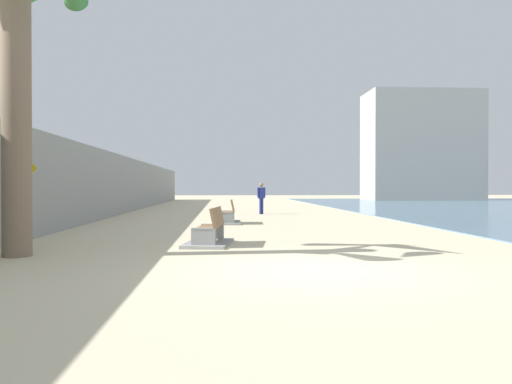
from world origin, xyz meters
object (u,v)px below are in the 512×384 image
object	(u,v)px
palm_tree	(15,24)
pedestrian_sign	(19,188)
bench_far	(228,218)
person_walking	(261,196)
bench_near	(209,236)

from	to	relation	value
palm_tree	pedestrian_sign	xyz separation A→B (m)	(-0.40, 1.21, -3.55)
palm_tree	bench_far	distance (m)	11.79
palm_tree	bench_far	xyz separation A→B (m)	(4.66, 9.71, -4.80)
bench_far	person_walking	distance (m)	7.23
bench_near	pedestrian_sign	bearing A→B (deg)	-170.11
palm_tree	person_walking	size ratio (longest dim) A/B	4.31
bench_near	bench_far	size ratio (longest dim) A/B	1.05
bench_far	pedestrian_sign	bearing A→B (deg)	-120.79
palm_tree	bench_near	size ratio (longest dim) A/B	3.31
palm_tree	person_walking	xyz separation A→B (m)	(6.57, 16.64, -4.03)
person_walking	bench_near	bearing A→B (deg)	-99.49
palm_tree	person_walking	distance (m)	18.34
palm_tree	bench_near	bearing A→B (deg)	25.91
bench_far	pedestrian_sign	distance (m)	9.97
person_walking	pedestrian_sign	size ratio (longest dim) A/B	0.72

